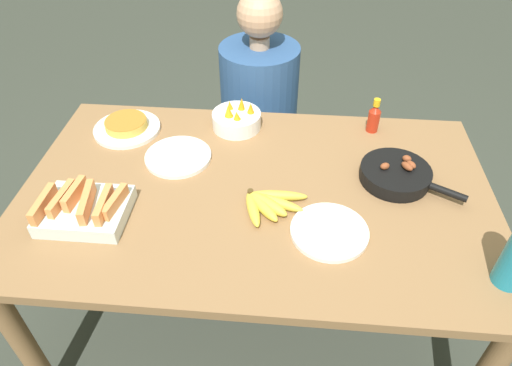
{
  "coord_description": "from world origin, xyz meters",
  "views": [
    {
      "loc": [
        0.1,
        -1.15,
        1.76
      ],
      "look_at": [
        0.0,
        0.0,
        0.74
      ],
      "focal_mm": 32.0,
      "sensor_mm": 36.0,
      "label": 1
    }
  ],
  "objects_px": {
    "empty_plate_near_front": "(329,231)",
    "fruit_bowl_mango": "(237,119)",
    "skillet": "(396,175)",
    "person_figure": "(259,127)",
    "hot_sauce_bottle": "(374,117)",
    "banana_bunch": "(268,203)",
    "melon_tray": "(84,209)",
    "frittata_plate_center": "(127,126)",
    "empty_plate_far_left": "(178,157)"
  },
  "relations": [
    {
      "from": "skillet",
      "to": "person_figure",
      "type": "xyz_separation_m",
      "value": [
        -0.53,
        0.67,
        -0.29
      ]
    },
    {
      "from": "melon_tray",
      "to": "banana_bunch",
      "type": "bearing_deg",
      "value": 9.3
    },
    {
      "from": "skillet",
      "to": "hot_sauce_bottle",
      "type": "distance_m",
      "value": 0.31
    },
    {
      "from": "melon_tray",
      "to": "hot_sauce_bottle",
      "type": "distance_m",
      "value": 1.12
    },
    {
      "from": "empty_plate_near_front",
      "to": "hot_sauce_bottle",
      "type": "height_order",
      "value": "hot_sauce_bottle"
    },
    {
      "from": "melon_tray",
      "to": "empty_plate_near_front",
      "type": "height_order",
      "value": "melon_tray"
    },
    {
      "from": "frittata_plate_center",
      "to": "fruit_bowl_mango",
      "type": "relative_size",
      "value": 1.35
    },
    {
      "from": "banana_bunch",
      "to": "hot_sauce_bottle",
      "type": "xyz_separation_m",
      "value": [
        0.38,
        0.48,
        0.04
      ]
    },
    {
      "from": "frittata_plate_center",
      "to": "person_figure",
      "type": "relative_size",
      "value": 0.23
    },
    {
      "from": "banana_bunch",
      "to": "empty_plate_far_left",
      "type": "distance_m",
      "value": 0.42
    },
    {
      "from": "empty_plate_far_left",
      "to": "person_figure",
      "type": "relative_size",
      "value": 0.22
    },
    {
      "from": "skillet",
      "to": "empty_plate_far_left",
      "type": "distance_m",
      "value": 0.78
    },
    {
      "from": "fruit_bowl_mango",
      "to": "person_figure",
      "type": "height_order",
      "value": "person_figure"
    },
    {
      "from": "person_figure",
      "to": "empty_plate_far_left",
      "type": "bearing_deg",
      "value": -112.33
    },
    {
      "from": "frittata_plate_center",
      "to": "melon_tray",
      "type": "bearing_deg",
      "value": -88.24
    },
    {
      "from": "banana_bunch",
      "to": "frittata_plate_center",
      "type": "distance_m",
      "value": 0.71
    },
    {
      "from": "person_figure",
      "to": "empty_plate_near_front",
      "type": "bearing_deg",
      "value": -72.68
    },
    {
      "from": "skillet",
      "to": "hot_sauce_bottle",
      "type": "xyz_separation_m",
      "value": [
        -0.05,
        0.3,
        0.03
      ]
    },
    {
      "from": "melon_tray",
      "to": "skillet",
      "type": "relative_size",
      "value": 0.79
    },
    {
      "from": "empty_plate_near_front",
      "to": "banana_bunch",
      "type": "bearing_deg",
      "value": 153.4
    },
    {
      "from": "melon_tray",
      "to": "empty_plate_far_left",
      "type": "relative_size",
      "value": 1.1
    },
    {
      "from": "empty_plate_near_front",
      "to": "hot_sauce_bottle",
      "type": "xyz_separation_m",
      "value": [
        0.19,
        0.58,
        0.05
      ]
    },
    {
      "from": "skillet",
      "to": "fruit_bowl_mango",
      "type": "bearing_deg",
      "value": -176.77
    },
    {
      "from": "frittata_plate_center",
      "to": "person_figure",
      "type": "height_order",
      "value": "person_figure"
    },
    {
      "from": "melon_tray",
      "to": "person_figure",
      "type": "xyz_separation_m",
      "value": [
        0.48,
        0.93,
        -0.29
      ]
    },
    {
      "from": "banana_bunch",
      "to": "empty_plate_near_front",
      "type": "bearing_deg",
      "value": -26.6
    },
    {
      "from": "empty_plate_far_left",
      "to": "hot_sauce_bottle",
      "type": "distance_m",
      "value": 0.77
    },
    {
      "from": "frittata_plate_center",
      "to": "person_figure",
      "type": "distance_m",
      "value": 0.72
    },
    {
      "from": "fruit_bowl_mango",
      "to": "person_figure",
      "type": "relative_size",
      "value": 0.17
    },
    {
      "from": "frittata_plate_center",
      "to": "empty_plate_far_left",
      "type": "relative_size",
      "value": 1.07
    },
    {
      "from": "empty_plate_near_front",
      "to": "fruit_bowl_mango",
      "type": "bearing_deg",
      "value": 122.53
    },
    {
      "from": "skillet",
      "to": "empty_plate_near_front",
      "type": "height_order",
      "value": "skillet"
    },
    {
      "from": "frittata_plate_center",
      "to": "person_figure",
      "type": "xyz_separation_m",
      "value": [
        0.49,
        0.45,
        -0.28
      ]
    },
    {
      "from": "skillet",
      "to": "empty_plate_near_front",
      "type": "xyz_separation_m",
      "value": [
        -0.24,
        -0.27,
        -0.02
      ]
    },
    {
      "from": "skillet",
      "to": "melon_tray",
      "type": "bearing_deg",
      "value": -136.47
    },
    {
      "from": "fruit_bowl_mango",
      "to": "melon_tray",
      "type": "bearing_deg",
      "value": -127.44
    },
    {
      "from": "empty_plate_far_left",
      "to": "frittata_plate_center",
      "type": "bearing_deg",
      "value": 146.38
    },
    {
      "from": "skillet",
      "to": "person_figure",
      "type": "height_order",
      "value": "person_figure"
    },
    {
      "from": "banana_bunch",
      "to": "fruit_bowl_mango",
      "type": "height_order",
      "value": "fruit_bowl_mango"
    },
    {
      "from": "banana_bunch",
      "to": "empty_plate_far_left",
      "type": "height_order",
      "value": "banana_bunch"
    },
    {
      "from": "empty_plate_far_left",
      "to": "hot_sauce_bottle",
      "type": "xyz_separation_m",
      "value": [
        0.73,
        0.25,
        0.05
      ]
    },
    {
      "from": "banana_bunch",
      "to": "empty_plate_far_left",
      "type": "bearing_deg",
      "value": 146.49
    },
    {
      "from": "person_figure",
      "to": "hot_sauce_bottle",
      "type": "bearing_deg",
      "value": -37.19
    },
    {
      "from": "banana_bunch",
      "to": "hot_sauce_bottle",
      "type": "height_order",
      "value": "hot_sauce_bottle"
    },
    {
      "from": "frittata_plate_center",
      "to": "empty_plate_near_front",
      "type": "relative_size",
      "value": 1.09
    },
    {
      "from": "melon_tray",
      "to": "frittata_plate_center",
      "type": "xyz_separation_m",
      "value": [
        -0.01,
        0.48,
        -0.02
      ]
    },
    {
      "from": "frittata_plate_center",
      "to": "empty_plate_far_left",
      "type": "height_order",
      "value": "frittata_plate_center"
    },
    {
      "from": "empty_plate_far_left",
      "to": "fruit_bowl_mango",
      "type": "xyz_separation_m",
      "value": [
        0.19,
        0.22,
        0.03
      ]
    },
    {
      "from": "empty_plate_near_front",
      "to": "empty_plate_far_left",
      "type": "bearing_deg",
      "value": 148.89
    },
    {
      "from": "skillet",
      "to": "fruit_bowl_mango",
      "type": "height_order",
      "value": "fruit_bowl_mango"
    }
  ]
}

